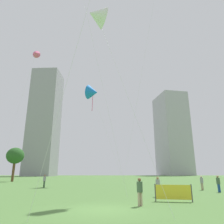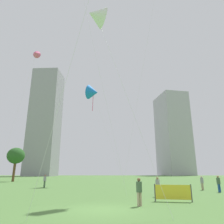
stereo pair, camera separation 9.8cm
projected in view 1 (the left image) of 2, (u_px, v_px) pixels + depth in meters
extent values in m
plane|color=#4C7538|center=(103.00, 210.00, 11.57)|extent=(280.00, 280.00, 0.00)
cylinder|color=tan|center=(203.00, 187.00, 24.39)|extent=(0.15, 0.15, 0.78)
cylinder|color=tan|center=(202.00, 187.00, 24.52)|extent=(0.15, 0.15, 0.78)
cylinder|color=gray|center=(202.00, 180.00, 24.65)|extent=(0.36, 0.36, 0.61)
sphere|color=beige|center=(201.00, 177.00, 24.77)|extent=(0.21, 0.21, 0.21)
cylinder|color=#3F593F|center=(44.00, 184.00, 28.74)|extent=(0.15, 0.15, 0.82)
cylinder|color=#3F593F|center=(44.00, 184.00, 28.63)|extent=(0.15, 0.15, 0.82)
cylinder|color=gray|center=(45.00, 179.00, 28.89)|extent=(0.37, 0.37, 0.65)
sphere|color=#997051|center=(45.00, 175.00, 29.01)|extent=(0.22, 0.22, 0.22)
cylinder|color=#1E478C|center=(220.00, 188.00, 21.81)|extent=(0.15, 0.15, 0.81)
cylinder|color=#1E478C|center=(218.00, 188.00, 21.75)|extent=(0.15, 0.15, 0.81)
cylinder|color=#3F593F|center=(218.00, 181.00, 21.98)|extent=(0.37, 0.37, 0.64)
sphere|color=#997051|center=(218.00, 177.00, 22.10)|extent=(0.22, 0.22, 0.22)
cylinder|color=tan|center=(139.00, 199.00, 12.85)|extent=(0.15, 0.15, 0.80)
cylinder|color=tan|center=(141.00, 199.00, 12.91)|extent=(0.15, 0.15, 0.80)
cylinder|color=#3F593F|center=(140.00, 187.00, 13.08)|extent=(0.37, 0.37, 0.63)
sphere|color=brown|center=(139.00, 180.00, 13.20)|extent=(0.22, 0.22, 0.22)
cylinder|color=#1E478C|center=(159.00, 192.00, 17.75)|extent=(0.15, 0.15, 0.78)
cylinder|color=#1E478C|center=(157.00, 192.00, 17.82)|extent=(0.15, 0.15, 0.78)
cylinder|color=gray|center=(158.00, 183.00, 17.98)|extent=(0.36, 0.36, 0.62)
sphere|color=#997051|center=(158.00, 178.00, 18.10)|extent=(0.21, 0.21, 0.21)
cylinder|color=silver|center=(18.00, 110.00, 31.92)|extent=(1.50, 4.73, 22.35)
cone|color=#E5598C|center=(36.00, 53.00, 37.26)|extent=(1.47, 1.27, 1.44)
cylinder|color=silver|center=(140.00, 84.00, 33.68)|extent=(5.87, 8.84, 31.38)
cylinder|color=silver|center=(97.00, 58.00, 21.88)|extent=(5.88, 0.75, 26.92)
cylinder|color=silver|center=(125.00, 88.00, 12.67)|extent=(4.03, 3.50, 13.73)
cone|color=white|center=(97.00, 16.00, 16.31)|extent=(1.99, 2.15, 1.87)
cylinder|color=silver|center=(109.00, 138.00, 39.74)|extent=(5.80, 5.65, 16.49)
cone|color=blue|center=(93.00, 92.00, 39.41)|extent=(3.00, 3.25, 2.97)
cylinder|color=#E5598C|center=(92.00, 102.00, 38.85)|extent=(0.15, 0.38, 3.42)
cylinder|color=silver|center=(75.00, 51.00, 10.83)|extent=(3.26, 0.04, 16.03)
cylinder|color=brown|center=(13.00, 172.00, 47.20)|extent=(0.55, 0.55, 4.33)
ellipsoid|color=#285623|center=(15.00, 156.00, 48.18)|extent=(3.90, 3.90, 3.63)
cube|color=#A8A8AD|center=(172.00, 134.00, 150.32)|extent=(22.08, 27.08, 57.08)
cube|color=#939399|center=(44.00, 121.00, 123.61)|extent=(15.54, 15.67, 61.91)
cylinder|color=#4C4C4C|center=(155.00, 192.00, 15.07)|extent=(0.08, 0.08, 1.18)
cylinder|color=#4C4C4C|center=(192.00, 193.00, 14.61)|extent=(0.08, 0.08, 1.18)
cube|color=yellow|center=(173.00, 192.00, 14.86)|extent=(2.47, 0.43, 0.98)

